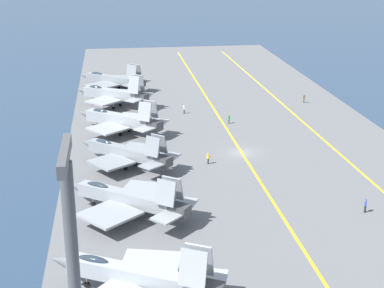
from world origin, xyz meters
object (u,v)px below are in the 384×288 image
(parked_jet_fourth, at_px, (120,120))
(crew_white_vest, at_px, (184,109))
(parked_jet_second, at_px, (128,199))
(crew_green_vest, at_px, (229,119))
(parked_jet_sixth, at_px, (113,80))
(crew_blue_vest, at_px, (365,205))
(crew_yellow_vest, at_px, (208,158))
(parked_jet_third, at_px, (126,152))
(parked_jet_nearest, at_px, (137,276))
(crew_brown_vest, at_px, (304,98))
(parked_jet_fifth, at_px, (113,94))

(parked_jet_fourth, xyz_separation_m, crew_white_vest, (10.32, -12.20, -1.48))
(parked_jet_second, distance_m, crew_green_vest, 39.53)
(parked_jet_sixth, xyz_separation_m, crew_blue_vest, (-65.77, -29.39, -1.31))
(parked_jet_fourth, height_order, crew_white_vest, parked_jet_fourth)
(parked_jet_second, height_order, crew_green_vest, parked_jet_second)
(parked_jet_sixth, height_order, crew_green_vest, parked_jet_sixth)
(crew_yellow_vest, bearing_deg, parked_jet_sixth, 15.74)
(parked_jet_third, distance_m, crew_blue_vest, 33.89)
(parked_jet_second, xyz_separation_m, crew_yellow_vest, (15.47, -12.16, -1.27))
(parked_jet_sixth, bearing_deg, parked_jet_third, -178.32)
(parked_jet_second, xyz_separation_m, parked_jet_sixth, (62.66, 1.14, 0.10))
(crew_blue_vest, bearing_deg, parked_jet_third, 55.83)
(parked_jet_nearest, distance_m, crew_brown_vest, 73.64)
(parked_jet_second, height_order, parked_jet_sixth, parked_jet_sixth)
(parked_jet_third, height_order, parked_jet_fifth, parked_jet_fifth)
(parked_jet_second, xyz_separation_m, parked_jet_third, (15.91, -0.24, 0.06))
(parked_jet_second, relative_size, crew_green_vest, 9.41)
(parked_jet_third, bearing_deg, parked_jet_fourth, 1.71)
(parked_jet_second, relative_size, crew_white_vest, 9.57)
(crew_brown_vest, xyz_separation_m, crew_blue_vest, (-49.61, 8.55, -0.00))
(parked_jet_sixth, relative_size, crew_brown_vest, 8.89)
(parked_jet_nearest, relative_size, parked_jet_fourth, 1.07)
(crew_brown_vest, bearing_deg, parked_jet_fourth, 111.65)
(parked_jet_fourth, relative_size, crew_brown_vest, 8.80)
(crew_blue_vest, xyz_separation_m, crew_green_vest, (37.72, 9.19, -0.05))
(crew_yellow_vest, bearing_deg, crew_white_vest, 0.44)
(parked_jet_sixth, relative_size, crew_green_vest, 9.33)
(parked_jet_sixth, bearing_deg, crew_brown_vest, -113.07)
(parked_jet_sixth, bearing_deg, parked_jet_second, -178.96)
(crew_yellow_vest, bearing_deg, crew_blue_vest, -139.10)
(crew_blue_vest, bearing_deg, crew_yellow_vest, 40.90)
(parked_jet_second, height_order, parked_jet_fourth, parked_jet_fourth)
(parked_jet_fourth, distance_m, crew_blue_vest, 45.09)
(parked_jet_fifth, xyz_separation_m, parked_jet_sixth, (14.40, -0.12, -0.42))
(parked_jet_fourth, xyz_separation_m, crew_brown_vest, (14.70, -37.05, -1.42))
(parked_jet_fifth, relative_size, crew_yellow_vest, 9.13)
(parked_jet_sixth, xyz_separation_m, crew_brown_vest, (-16.16, -37.95, -1.31))
(parked_jet_third, height_order, parked_jet_fourth, parked_jet_fourth)
(parked_jet_nearest, distance_m, crew_green_vest, 55.32)
(parked_jet_fourth, bearing_deg, parked_jet_fifth, 3.53)
(crew_brown_vest, height_order, crew_white_vest, crew_brown_vest)
(crew_white_vest, bearing_deg, parked_jet_sixth, 32.51)
(parked_jet_sixth, relative_size, crew_yellow_vest, 9.45)
(parked_jet_sixth, height_order, crew_brown_vest, parked_jet_sixth)
(parked_jet_second, relative_size, parked_jet_fifth, 1.04)
(crew_yellow_vest, distance_m, crew_green_vest, 20.35)
(parked_jet_fourth, relative_size, crew_blue_vest, 8.81)
(parked_jet_second, relative_size, parked_jet_third, 1.08)
(parked_jet_fifth, bearing_deg, crew_green_vest, -123.91)
(parked_jet_nearest, bearing_deg, crew_green_vest, -19.95)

